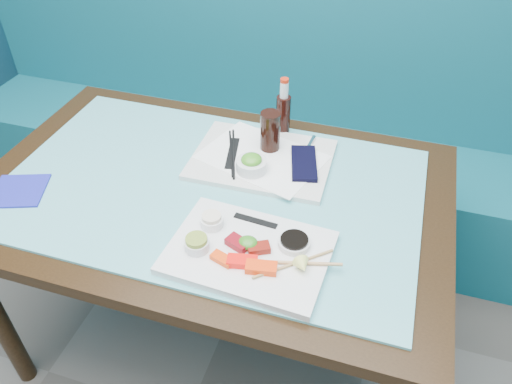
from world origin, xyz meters
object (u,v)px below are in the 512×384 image
(dining_table, at_px, (212,210))
(seaweed_bowl, at_px, (252,166))
(cola_glass, at_px, (270,131))
(cola_bottle_body, at_px, (283,115))
(blue_napkin, at_px, (19,191))
(booth_bench, at_px, (281,142))
(sashimi_plate, at_px, (249,253))
(serving_tray, at_px, (262,159))

(dining_table, distance_m, seaweed_bowl, 0.19)
(cola_glass, distance_m, cola_bottle_body, 0.12)
(blue_napkin, bearing_deg, dining_table, 19.70)
(seaweed_bowl, bearing_deg, dining_table, -137.31)
(dining_table, height_order, blue_napkin, blue_napkin)
(dining_table, bearing_deg, booth_bench, 90.00)
(dining_table, relative_size, sashimi_plate, 3.50)
(seaweed_bowl, relative_size, blue_napkin, 0.63)
(seaweed_bowl, bearing_deg, cola_bottle_body, 83.48)
(cola_glass, relative_size, blue_napkin, 0.88)
(sashimi_plate, xyz_separation_m, seaweed_bowl, (-0.10, 0.32, 0.02))
(booth_bench, distance_m, cola_bottle_body, 0.68)
(sashimi_plate, distance_m, serving_tray, 0.40)
(dining_table, distance_m, cola_glass, 0.31)
(sashimi_plate, xyz_separation_m, cola_glass, (-0.08, 0.45, 0.07))
(blue_napkin, bearing_deg, serving_tray, 29.21)
(serving_tray, bearing_deg, cola_glass, 78.30)
(dining_table, height_order, seaweed_bowl, seaweed_bowl)
(seaweed_bowl, height_order, cola_glass, cola_glass)
(cola_bottle_body, bearing_deg, cola_glass, -94.16)
(serving_tray, bearing_deg, seaweed_bowl, -98.99)
(dining_table, relative_size, seaweed_bowl, 14.98)
(booth_bench, distance_m, serving_tray, 0.79)
(cola_glass, bearing_deg, serving_tray, -100.30)
(booth_bench, distance_m, sashimi_plate, 1.15)
(seaweed_bowl, xyz_separation_m, cola_bottle_body, (0.03, 0.25, 0.03))
(dining_table, relative_size, cola_glass, 10.78)
(booth_bench, xyz_separation_m, seaweed_bowl, (0.10, -0.75, 0.42))
(booth_bench, distance_m, blue_napkin, 1.22)
(dining_table, relative_size, blue_napkin, 9.45)
(blue_napkin, bearing_deg, cola_bottle_body, 39.22)
(dining_table, bearing_deg, blue_napkin, -160.30)
(sashimi_plate, relative_size, cola_glass, 3.08)
(sashimi_plate, xyz_separation_m, blue_napkin, (-0.72, 0.04, -0.01))
(cola_glass, bearing_deg, sashimi_plate, -80.51)
(serving_tray, distance_m, seaweed_bowl, 0.08)
(sashimi_plate, distance_m, seaweed_bowl, 0.33)
(dining_table, height_order, cola_glass, cola_glass)
(serving_tray, distance_m, blue_napkin, 0.73)
(booth_bench, relative_size, blue_napkin, 20.25)
(cola_glass, xyz_separation_m, cola_bottle_body, (0.01, 0.12, -0.01))
(sashimi_plate, bearing_deg, blue_napkin, 179.99)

